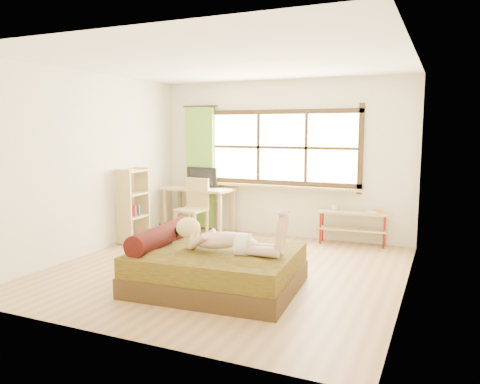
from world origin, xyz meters
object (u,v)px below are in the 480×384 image
at_px(chair, 194,204).
at_px(bookshelf, 133,205).
at_px(pipe_shelf, 353,220).
at_px(desk, 199,193).
at_px(bed, 213,267).
at_px(woman, 226,228).
at_px(kitten, 169,233).

distance_m(chair, bookshelf, 1.07).
bearing_deg(pipe_shelf, desk, 178.04).
bearing_deg(bed, pipe_shelf, 63.97).
distance_m(desk, chair, 0.40).
relative_size(bed, bookshelf, 1.61).
height_order(woman, chair, woman).
bearing_deg(pipe_shelf, woman, -112.56).
height_order(kitten, pipe_shelf, kitten).
height_order(chair, pipe_shelf, chair).
bearing_deg(woman, desk, 120.46).
height_order(bed, woman, woman).
distance_m(bed, bookshelf, 2.72).
xyz_separation_m(desk, bookshelf, (-0.59, -1.17, -0.08)).
bearing_deg(bookshelf, desk, 63.05).
distance_m(kitten, desk, 2.74).
bearing_deg(kitten, bookshelf, 134.75).
bearing_deg(desk, kitten, -64.31).
relative_size(kitten, desk, 0.21).
height_order(woman, desk, woman).
height_order(kitten, bookshelf, bookshelf).
bearing_deg(desk, chair, -68.78).
distance_m(desk, pipe_shelf, 2.80).
height_order(bed, chair, chair).
distance_m(pipe_shelf, bookshelf, 3.61).
bearing_deg(chair, kitten, -63.61).
relative_size(bed, woman, 1.51).
bearing_deg(bookshelf, kitten, -41.51).
distance_m(bed, chair, 2.79).
relative_size(chair, bookshelf, 0.83).
bearing_deg(chair, woman, -48.71).
relative_size(woman, desk, 0.98).
bearing_deg(bookshelf, bed, -33.70).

